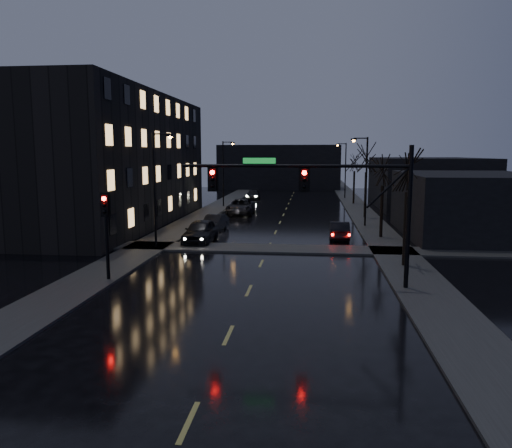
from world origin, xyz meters
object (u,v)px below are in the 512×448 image
(oncoming_car_d, at_px, (253,195))
(lead_car, at_px, (339,230))
(oncoming_car_b, at_px, (214,223))
(oncoming_car_c, at_px, (241,207))
(oncoming_car_a, at_px, (200,231))

(oncoming_car_d, relative_size, lead_car, 1.09)
(oncoming_car_b, distance_m, oncoming_car_c, 11.57)
(oncoming_car_c, relative_size, lead_car, 1.41)
(oncoming_car_d, distance_m, lead_car, 33.85)
(oncoming_car_b, distance_m, lead_car, 10.91)
(oncoming_car_a, distance_m, oncoming_car_b, 5.77)
(oncoming_car_b, relative_size, oncoming_car_c, 0.70)
(oncoming_car_c, bearing_deg, oncoming_car_a, -93.09)
(oncoming_car_a, xyz_separation_m, oncoming_car_c, (0.58, 17.31, -0.02))
(oncoming_car_b, bearing_deg, oncoming_car_c, 93.44)
(oncoming_car_b, height_order, oncoming_car_c, oncoming_car_c)
(oncoming_car_a, relative_size, lead_car, 1.19)
(oncoming_car_a, xyz_separation_m, oncoming_car_b, (-0.08, 5.77, -0.17))
(oncoming_car_c, distance_m, lead_car, 17.68)
(oncoming_car_c, bearing_deg, oncoming_car_b, -94.43)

